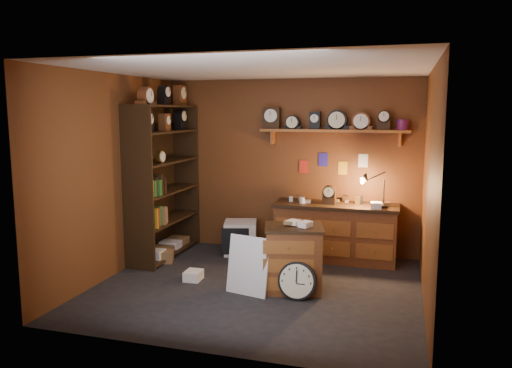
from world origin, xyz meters
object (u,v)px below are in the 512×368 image
object	(u,v)px
low_cabinet	(293,256)
big_round_clock	(297,281)
workbench	(335,229)
shelving_unit	(162,175)

from	to	relation	value
low_cabinet	big_round_clock	bearing A→B (deg)	-84.19
workbench	big_round_clock	bearing A→B (deg)	-97.23
shelving_unit	low_cabinet	xyz separation A→B (m)	(2.25, -0.93, -0.82)
low_cabinet	big_round_clock	size ratio (longest dim) A/B	1.96
shelving_unit	low_cabinet	distance (m)	2.56
workbench	big_round_clock	world-z (taller)	workbench
shelving_unit	low_cabinet	world-z (taller)	shelving_unit
low_cabinet	shelving_unit	bearing A→B (deg)	143.44
shelving_unit	workbench	bearing A→B (deg)	10.86
workbench	big_round_clock	distance (m)	1.76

